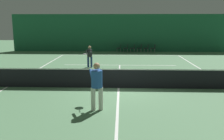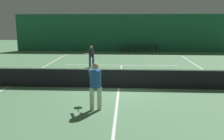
{
  "view_description": "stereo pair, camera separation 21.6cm",
  "coord_description": "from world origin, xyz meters",
  "px_view_note": "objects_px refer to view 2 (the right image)",
  "views": [
    {
      "loc": [
        0.13,
        -11.73,
        3.2
      ],
      "look_at": [
        -0.3,
        -0.6,
        1.01
      ],
      "focal_mm": 40.0,
      "sensor_mm": 36.0,
      "label": 1
    },
    {
      "loc": [
        0.34,
        -11.72,
        3.2
      ],
      "look_at": [
        -0.3,
        -0.6,
        1.01
      ],
      "focal_mm": 40.0,
      "sensor_mm": 36.0,
      "label": 2
    }
  ],
  "objects_px": {
    "player_near": "(95,83)",
    "courtside_chair_1": "(129,47)",
    "courtside_chair_0": "(122,47)",
    "courtside_chair_5": "(157,48)",
    "player_far": "(91,55)",
    "courtside_chair_4": "(150,48)",
    "tennis_net": "(119,78)",
    "courtside_chair_2": "(136,48)",
    "courtside_chair_3": "(143,48)"
  },
  "relations": [
    {
      "from": "courtside_chair_0",
      "to": "courtside_chair_4",
      "type": "distance_m",
      "value": 2.84
    },
    {
      "from": "player_near",
      "to": "courtside_chair_4",
      "type": "relative_size",
      "value": 2.09
    },
    {
      "from": "player_near",
      "to": "player_far",
      "type": "distance_m",
      "value": 8.55
    },
    {
      "from": "tennis_net",
      "to": "courtside_chair_5",
      "type": "relative_size",
      "value": 14.29
    },
    {
      "from": "courtside_chair_1",
      "to": "courtside_chair_3",
      "type": "xyz_separation_m",
      "value": [
        1.42,
        0.0,
        0.0
      ]
    },
    {
      "from": "courtside_chair_1",
      "to": "courtside_chair_2",
      "type": "relative_size",
      "value": 1.0
    },
    {
      "from": "courtside_chair_0",
      "to": "courtside_chair_5",
      "type": "height_order",
      "value": "same"
    },
    {
      "from": "courtside_chair_2",
      "to": "courtside_chair_3",
      "type": "distance_m",
      "value": 0.71
    },
    {
      "from": "player_near",
      "to": "courtside_chair_1",
      "type": "bearing_deg",
      "value": -17.53
    },
    {
      "from": "tennis_net",
      "to": "player_far",
      "type": "xyz_separation_m",
      "value": [
        -2.1,
        5.39,
        0.37
      ]
    },
    {
      "from": "player_far",
      "to": "courtside_chair_1",
      "type": "bearing_deg",
      "value": 174.53
    },
    {
      "from": "courtside_chair_4",
      "to": "player_far",
      "type": "bearing_deg",
      "value": -28.66
    },
    {
      "from": "courtside_chair_0",
      "to": "courtside_chair_3",
      "type": "xyz_separation_m",
      "value": [
        2.13,
        0.0,
        0.0
      ]
    },
    {
      "from": "courtside_chair_3",
      "to": "courtside_chair_4",
      "type": "bearing_deg",
      "value": 90.0
    },
    {
      "from": "courtside_chair_3",
      "to": "player_near",
      "type": "bearing_deg",
      "value": -9.2
    },
    {
      "from": "player_far",
      "to": "courtside_chair_4",
      "type": "xyz_separation_m",
      "value": [
        4.86,
        8.88,
        -0.4
      ]
    },
    {
      "from": "player_near",
      "to": "courtside_chair_3",
      "type": "xyz_separation_m",
      "value": [
        2.81,
        17.33,
        -0.54
      ]
    },
    {
      "from": "player_near",
      "to": "courtside_chair_4",
      "type": "distance_m",
      "value": 17.69
    },
    {
      "from": "tennis_net",
      "to": "courtside_chair_5",
      "type": "height_order",
      "value": "tennis_net"
    },
    {
      "from": "courtside_chair_1",
      "to": "courtside_chair_3",
      "type": "bearing_deg",
      "value": 90.0
    },
    {
      "from": "courtside_chair_0",
      "to": "tennis_net",
      "type": "bearing_deg",
      "value": 0.32
    },
    {
      "from": "courtside_chair_3",
      "to": "courtside_chair_5",
      "type": "bearing_deg",
      "value": 90.0
    },
    {
      "from": "player_far",
      "to": "courtside_chair_2",
      "type": "relative_size",
      "value": 1.8
    },
    {
      "from": "courtside_chair_3",
      "to": "courtside_chair_1",
      "type": "bearing_deg",
      "value": -90.0
    },
    {
      "from": "player_near",
      "to": "courtside_chair_5",
      "type": "distance_m",
      "value": 17.84
    },
    {
      "from": "courtside_chair_1",
      "to": "player_far",
      "type": "bearing_deg",
      "value": -17.07
    },
    {
      "from": "player_far",
      "to": "courtside_chair_1",
      "type": "height_order",
      "value": "player_far"
    },
    {
      "from": "courtside_chair_2",
      "to": "courtside_chair_0",
      "type": "bearing_deg",
      "value": -90.0
    },
    {
      "from": "courtside_chair_1",
      "to": "courtside_chair_2",
      "type": "xyz_separation_m",
      "value": [
        0.71,
        0.0,
        0.0
      ]
    },
    {
      "from": "courtside_chair_1",
      "to": "courtside_chair_0",
      "type": "bearing_deg",
      "value": -90.0
    },
    {
      "from": "courtside_chair_0",
      "to": "courtside_chair_5",
      "type": "relative_size",
      "value": 1.0
    },
    {
      "from": "courtside_chair_1",
      "to": "tennis_net",
      "type": "bearing_deg",
      "value": -2.53
    },
    {
      "from": "courtside_chair_4",
      "to": "courtside_chair_5",
      "type": "relative_size",
      "value": 1.0
    },
    {
      "from": "courtside_chair_1",
      "to": "courtside_chair_4",
      "type": "height_order",
      "value": "same"
    },
    {
      "from": "player_far",
      "to": "courtside_chair_1",
      "type": "relative_size",
      "value": 1.8
    },
    {
      "from": "player_far",
      "to": "courtside_chair_4",
      "type": "bearing_deg",
      "value": 162.93
    },
    {
      "from": "player_far",
      "to": "courtside_chair_3",
      "type": "bearing_deg",
      "value": 166.58
    },
    {
      "from": "courtside_chair_4",
      "to": "courtside_chair_3",
      "type": "bearing_deg",
      "value": -90.0
    },
    {
      "from": "courtside_chair_2",
      "to": "courtside_chair_5",
      "type": "bearing_deg",
      "value": 90.0
    },
    {
      "from": "tennis_net",
      "to": "player_far",
      "type": "bearing_deg",
      "value": 111.27
    },
    {
      "from": "courtside_chair_0",
      "to": "courtside_chair_2",
      "type": "relative_size",
      "value": 1.0
    },
    {
      "from": "courtside_chair_5",
      "to": "courtside_chair_3",
      "type": "bearing_deg",
      "value": -90.0
    },
    {
      "from": "courtside_chair_2",
      "to": "player_far",
      "type": "bearing_deg",
      "value": -21.15
    },
    {
      "from": "player_near",
      "to": "courtside_chair_2",
      "type": "bearing_deg",
      "value": -19.85
    },
    {
      "from": "courtside_chair_3",
      "to": "courtside_chair_4",
      "type": "distance_m",
      "value": 0.71
    },
    {
      "from": "tennis_net",
      "to": "courtside_chair_0",
      "type": "relative_size",
      "value": 14.29
    },
    {
      "from": "player_near",
      "to": "courtside_chair_5",
      "type": "relative_size",
      "value": 2.09
    },
    {
      "from": "player_far",
      "to": "courtside_chair_0",
      "type": "height_order",
      "value": "player_far"
    },
    {
      "from": "tennis_net",
      "to": "courtside_chair_1",
      "type": "distance_m",
      "value": 14.29
    },
    {
      "from": "player_far",
      "to": "courtside_chair_2",
      "type": "distance_m",
      "value": 9.53
    }
  ]
}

